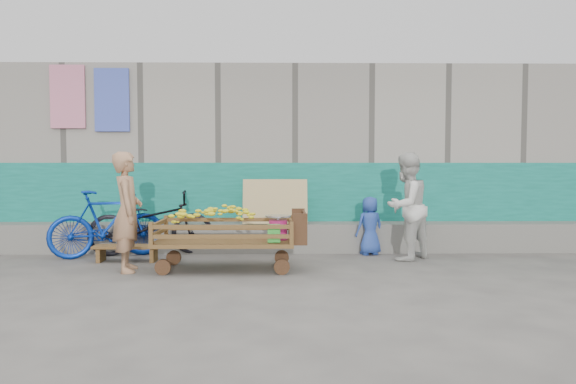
{
  "coord_description": "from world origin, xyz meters",
  "views": [
    {
      "loc": [
        0.39,
        -5.7,
        1.36
      ],
      "look_at": [
        0.49,
        1.2,
        1.0
      ],
      "focal_mm": 32.0,
      "sensor_mm": 36.0,
      "label": 1
    }
  ],
  "objects_px": {
    "banana_cart": "(223,227)",
    "bench": "(127,250)",
    "woman": "(406,206)",
    "bicycle_blue": "(108,224)",
    "bicycle_dark": "(151,223)",
    "vendor_man": "(127,212)",
    "child": "(370,226)"
  },
  "relations": [
    {
      "from": "bench",
      "to": "child",
      "type": "bearing_deg",
      "value": 8.25
    },
    {
      "from": "child",
      "to": "woman",
      "type": "bearing_deg",
      "value": 117.11
    },
    {
      "from": "bicycle_blue",
      "to": "vendor_man",
      "type": "bearing_deg",
      "value": -169.41
    },
    {
      "from": "banana_cart",
      "to": "bicycle_dark",
      "type": "xyz_separation_m",
      "value": [
        -1.2,
        1.11,
        -0.07
      ]
    },
    {
      "from": "vendor_man",
      "to": "woman",
      "type": "xyz_separation_m",
      "value": [
        3.76,
        0.76,
        0.0
      ]
    },
    {
      "from": "woman",
      "to": "bicycle_blue",
      "type": "height_order",
      "value": "woman"
    },
    {
      "from": "bicycle_dark",
      "to": "woman",
      "type": "bearing_deg",
      "value": -105.56
    },
    {
      "from": "woman",
      "to": "child",
      "type": "height_order",
      "value": "woman"
    },
    {
      "from": "woman",
      "to": "bicycle_blue",
      "type": "relative_size",
      "value": 0.93
    },
    {
      "from": "vendor_man",
      "to": "bicycle_dark",
      "type": "height_order",
      "value": "vendor_man"
    },
    {
      "from": "vendor_man",
      "to": "child",
      "type": "bearing_deg",
      "value": -83.77
    },
    {
      "from": "banana_cart",
      "to": "woman",
      "type": "height_order",
      "value": "woman"
    },
    {
      "from": "bench",
      "to": "child",
      "type": "distance_m",
      "value": 3.57
    },
    {
      "from": "woman",
      "to": "bench",
      "type": "bearing_deg",
      "value": -38.99
    },
    {
      "from": "bench",
      "to": "banana_cart",
      "type": "bearing_deg",
      "value": -22.3
    },
    {
      "from": "banana_cart",
      "to": "vendor_man",
      "type": "xyz_separation_m",
      "value": [
        -1.2,
        -0.08,
        0.21
      ]
    },
    {
      "from": "bench",
      "to": "child",
      "type": "xyz_separation_m",
      "value": [
        3.52,
        0.51,
        0.27
      ]
    },
    {
      "from": "bench",
      "to": "bicycle_blue",
      "type": "distance_m",
      "value": 0.6
    },
    {
      "from": "child",
      "to": "banana_cart",
      "type": "bearing_deg",
      "value": 7.09
    },
    {
      "from": "bench",
      "to": "bicycle_blue",
      "type": "xyz_separation_m",
      "value": [
        -0.38,
        0.33,
        0.33
      ]
    },
    {
      "from": "banana_cart",
      "to": "bench",
      "type": "relative_size",
      "value": 2.08
    },
    {
      "from": "bench",
      "to": "vendor_man",
      "type": "distance_m",
      "value": 0.92
    },
    {
      "from": "banana_cart",
      "to": "child",
      "type": "relative_size",
      "value": 2.19
    },
    {
      "from": "bench",
      "to": "bicycle_blue",
      "type": "relative_size",
      "value": 0.56
    },
    {
      "from": "vendor_man",
      "to": "woman",
      "type": "relative_size",
      "value": 0.99
    },
    {
      "from": "bench",
      "to": "bicycle_blue",
      "type": "height_order",
      "value": "bicycle_blue"
    },
    {
      "from": "child",
      "to": "bench",
      "type": "bearing_deg",
      "value": -11.97
    },
    {
      "from": "banana_cart",
      "to": "bicycle_blue",
      "type": "distance_m",
      "value": 2.01
    },
    {
      "from": "bicycle_blue",
      "to": "child",
      "type": "bearing_deg",
      "value": -107.56
    },
    {
      "from": "banana_cart",
      "to": "bicycle_dark",
      "type": "relative_size",
      "value": 1.05
    },
    {
      "from": "bench",
      "to": "woman",
      "type": "xyz_separation_m",
      "value": [
        3.97,
        0.1,
        0.6
      ]
    },
    {
      "from": "bench",
      "to": "bicycle_dark",
      "type": "bearing_deg",
      "value": 68.43
    }
  ]
}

